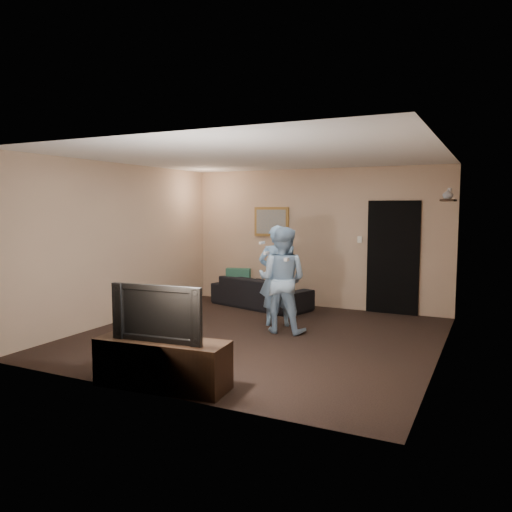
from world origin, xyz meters
The scene contains 19 objects.
ground centered at (0.00, 0.00, 0.00)m, with size 5.00×5.00×0.00m, color black.
ceiling centered at (0.00, 0.00, 2.60)m, with size 5.00×5.00×0.04m, color silver.
wall_back centered at (0.00, 2.50, 1.30)m, with size 5.00×0.04×2.60m, color tan.
wall_front centered at (0.00, -2.50, 1.30)m, with size 5.00×0.04×2.60m, color tan.
wall_left centered at (-2.50, 0.00, 1.30)m, with size 0.04×5.00×2.60m, color tan.
wall_right centered at (2.50, 0.00, 1.30)m, with size 0.04×5.00×2.60m, color tan.
sofa centered at (-0.88, 1.95, 0.29)m, with size 1.96×0.76×0.57m, color black.
throw_pillow centered at (-1.36, 1.95, 0.48)m, with size 0.46×0.15×0.46m, color #194D3D.
painting_frame centered at (-0.90, 2.48, 1.60)m, with size 0.72×0.05×0.57m, color olive.
painting_canvas centered at (-0.90, 2.45, 1.60)m, with size 0.62×0.01×0.47m, color slate.
doorway centered at (1.45, 2.47, 1.00)m, with size 0.90×0.06×2.00m, color black.
light_switch centered at (0.85, 2.48, 1.30)m, with size 0.08×0.02×0.12m, color silver.
wall_shelf centered at (2.39, 1.80, 1.99)m, with size 0.20×0.60×0.03m, color black.
shelf_vase centered at (2.39, 1.68, 2.09)m, with size 0.15×0.15×0.16m, color #A4A4A9.
shelf_figurine centered at (2.39, 1.96, 2.09)m, with size 0.06×0.06×0.18m, color silver.
tv_console centered at (-0.02, -2.28, 0.25)m, with size 1.43×0.46×0.51m, color black.
television centered at (-0.02, -2.28, 0.80)m, with size 1.03×0.14×0.59m, color black.
wii_player_left centered at (-0.04, 0.76, 0.80)m, with size 0.68×0.57×1.60m.
wii_player_right centered at (0.20, 0.41, 0.80)m, with size 0.81×0.65×1.59m.
Camera 1 is at (3.10, -6.44, 1.90)m, focal length 35.00 mm.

